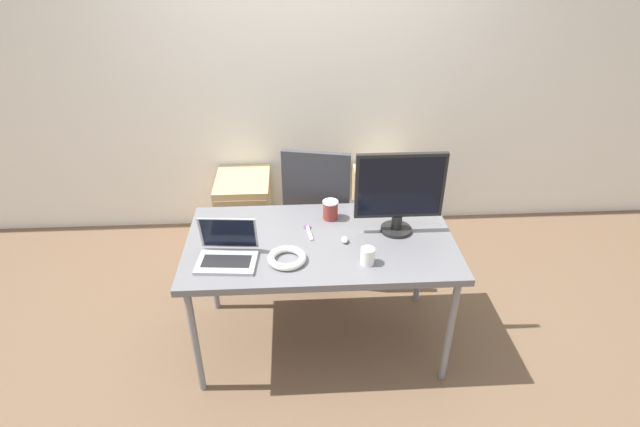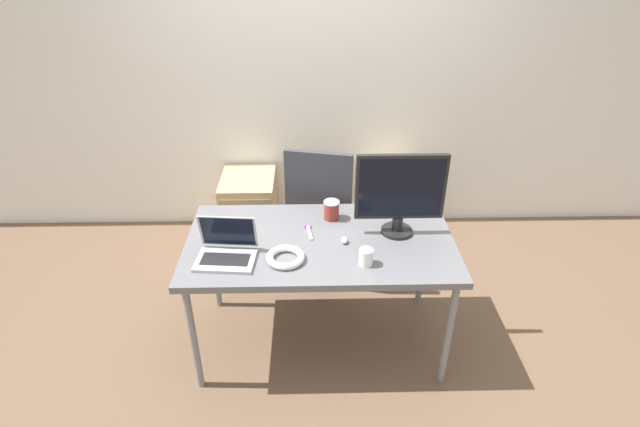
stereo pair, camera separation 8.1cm
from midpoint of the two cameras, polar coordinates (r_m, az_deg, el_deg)
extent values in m
plane|color=brown|center=(3.32, 0.74, -14.17)|extent=(14.00, 14.00, 0.00)
cube|color=white|center=(3.99, 0.11, 15.61)|extent=(10.00, 0.05, 2.60)
cube|color=slate|center=(2.84, 0.84, -3.38)|extent=(1.52, 0.82, 0.04)
cylinder|color=gray|center=(2.88, -13.44, -13.79)|extent=(0.04, 0.04, 0.73)
cylinder|color=gray|center=(2.92, 15.26, -13.24)|extent=(0.04, 0.04, 0.73)
cylinder|color=gray|center=(3.40, -11.34, -5.53)|extent=(0.04, 0.04, 0.73)
cylinder|color=gray|center=(3.44, 12.35, -5.20)|extent=(0.04, 0.04, 0.73)
cylinder|color=#232326|center=(3.89, 1.12, -5.95)|extent=(0.56, 0.56, 0.04)
cylinder|color=gray|center=(3.76, 1.15, -3.21)|extent=(0.05, 0.05, 0.41)
cube|color=#38383D|center=(3.65, 1.19, -0.51)|extent=(0.57, 0.57, 0.07)
cube|color=#38383D|center=(3.26, 0.46, 2.19)|extent=(0.44, 0.13, 0.60)
cube|color=tan|center=(4.14, -7.46, 0.59)|extent=(0.42, 0.52, 0.57)
cube|color=tan|center=(3.91, -7.80, -1.33)|extent=(0.39, 0.01, 0.45)
cube|color=tan|center=(4.16, 8.00, 0.77)|extent=(0.42, 0.52, 0.57)
cube|color=tan|center=(3.94, 8.54, -1.13)|extent=(0.39, 0.01, 0.45)
cube|color=#ADADB2|center=(2.69, -9.90, -5.35)|extent=(0.33, 0.23, 0.02)
cube|color=black|center=(2.68, -9.92, -5.19)|extent=(0.26, 0.13, 0.00)
cube|color=#ADADB2|center=(2.72, -9.64, -2.01)|extent=(0.31, 0.07, 0.20)
cube|color=black|center=(2.72, -9.65, -2.05)|extent=(0.29, 0.06, 0.19)
cylinder|color=black|center=(2.93, 9.54, -1.96)|extent=(0.18, 0.18, 0.02)
cylinder|color=black|center=(2.90, 9.63, -1.11)|extent=(0.06, 0.06, 0.08)
cube|color=black|center=(2.79, 10.04, 3.00)|extent=(0.50, 0.03, 0.39)
cube|color=black|center=(2.77, 10.10, 2.84)|extent=(0.47, 0.00, 0.35)
ellipsoid|color=silver|center=(2.80, 3.64, -3.07)|extent=(0.04, 0.06, 0.03)
cylinder|color=white|center=(2.63, 6.16, -4.97)|extent=(0.07, 0.07, 0.09)
cylinder|color=maroon|center=(3.00, 2.10, 0.32)|extent=(0.09, 0.09, 0.11)
cylinder|color=white|center=(2.97, 2.12, 1.30)|extent=(0.09, 0.09, 0.01)
torus|color=white|center=(2.66, -3.10, -5.02)|extent=(0.21, 0.21, 0.04)
cube|color=#B2B2B7|center=(2.88, -0.40, -2.24)|extent=(0.04, 0.15, 0.01)
torus|color=purple|center=(2.94, -0.62, -1.53)|extent=(0.05, 0.05, 0.01)
camera|label=1|loc=(0.04, -89.16, 0.50)|focal=28.00mm
camera|label=2|loc=(0.04, 90.84, -0.50)|focal=28.00mm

